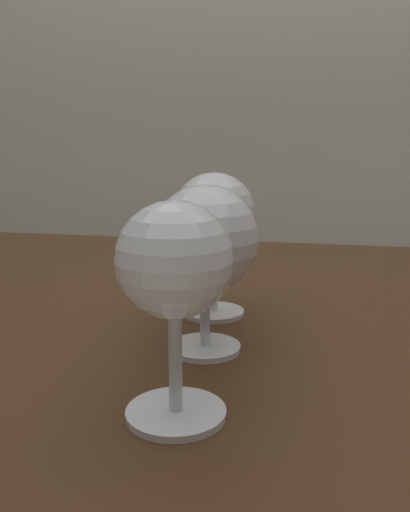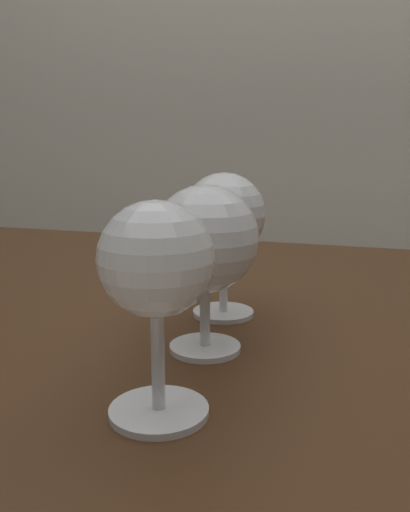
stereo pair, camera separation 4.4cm
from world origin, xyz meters
name	(u,v)px [view 1 (the left image)]	position (x,y,z in m)	size (l,w,h in m)	color
back_wall	(279,17)	(0.00, 1.13, 1.30)	(5.00, 0.08, 2.60)	beige
dining_table	(202,382)	(0.00, 0.00, 0.64)	(1.22, 0.77, 0.75)	#472B16
wine_glass_pinot	(174,267)	(0.04, -0.27, 0.85)	(0.07, 0.07, 0.14)	white
wine_glass_amber	(205,242)	(0.04, -0.15, 0.84)	(0.09, 0.09, 0.15)	white
wine_glass_merlot	(214,218)	(0.02, -0.05, 0.85)	(0.09, 0.09, 0.15)	white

